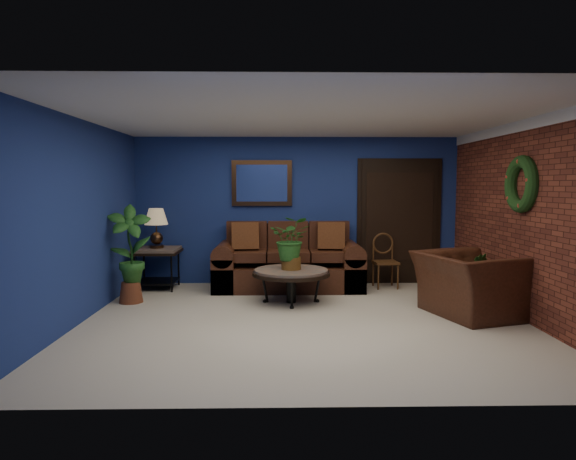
{
  "coord_description": "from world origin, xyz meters",
  "views": [
    {
      "loc": [
        -0.33,
        -6.27,
        1.69
      ],
      "look_at": [
        -0.19,
        0.55,
        1.09
      ],
      "focal_mm": 32.0,
      "sensor_mm": 36.0,
      "label": 1
    }
  ],
  "objects_px": {
    "sofa": "(288,266)",
    "coffee_table": "(291,273)",
    "end_table": "(157,257)",
    "armchair": "(470,285)",
    "side_chair": "(385,257)",
    "table_lamp": "(156,223)"
  },
  "relations": [
    {
      "from": "side_chair",
      "to": "armchair",
      "type": "height_order",
      "value": "side_chair"
    },
    {
      "from": "coffee_table",
      "to": "side_chair",
      "type": "distance_m",
      "value": 1.92
    },
    {
      "from": "table_lamp",
      "to": "armchair",
      "type": "bearing_deg",
      "value": -22.33
    },
    {
      "from": "end_table",
      "to": "side_chair",
      "type": "height_order",
      "value": "side_chair"
    },
    {
      "from": "armchair",
      "to": "table_lamp",
      "type": "bearing_deg",
      "value": 50.68
    },
    {
      "from": "table_lamp",
      "to": "armchair",
      "type": "xyz_separation_m",
      "value": [
        4.45,
        -1.83,
        -0.67
      ]
    },
    {
      "from": "sofa",
      "to": "coffee_table",
      "type": "distance_m",
      "value": 1.08
    },
    {
      "from": "end_table",
      "to": "table_lamp",
      "type": "xyz_separation_m",
      "value": [
        -0.0,
        -0.0,
        0.56
      ]
    },
    {
      "from": "end_table",
      "to": "coffee_table",
      "type": "bearing_deg",
      "value": -25.58
    },
    {
      "from": "sofa",
      "to": "end_table",
      "type": "xyz_separation_m",
      "value": [
        -2.14,
        -0.04,
        0.16
      ]
    },
    {
      "from": "coffee_table",
      "to": "armchair",
      "type": "relative_size",
      "value": 0.9
    },
    {
      "from": "table_lamp",
      "to": "side_chair",
      "type": "xyz_separation_m",
      "value": [
        3.74,
        0.07,
        -0.57
      ]
    },
    {
      "from": "end_table",
      "to": "armchair",
      "type": "xyz_separation_m",
      "value": [
        4.45,
        -1.83,
        -0.11
      ]
    },
    {
      "from": "table_lamp",
      "to": "coffee_table",
      "type": "bearing_deg",
      "value": -25.58
    },
    {
      "from": "coffee_table",
      "to": "side_chair",
      "type": "relative_size",
      "value": 1.25
    },
    {
      "from": "table_lamp",
      "to": "armchair",
      "type": "relative_size",
      "value": 0.5
    },
    {
      "from": "side_chair",
      "to": "sofa",
      "type": "bearing_deg",
      "value": 176.72
    },
    {
      "from": "sofa",
      "to": "armchair",
      "type": "xyz_separation_m",
      "value": [
        2.31,
        -1.87,
        0.05
      ]
    },
    {
      "from": "sofa",
      "to": "end_table",
      "type": "bearing_deg",
      "value": -178.92
    },
    {
      "from": "sofa",
      "to": "table_lamp",
      "type": "distance_m",
      "value": 2.26
    },
    {
      "from": "table_lamp",
      "to": "side_chair",
      "type": "height_order",
      "value": "table_lamp"
    },
    {
      "from": "armchair",
      "to": "side_chair",
      "type": "bearing_deg",
      "value": 3.64
    }
  ]
}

